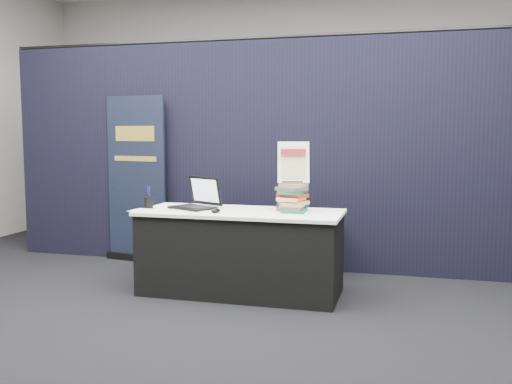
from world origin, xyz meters
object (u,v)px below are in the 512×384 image
object	(u,v)px
pullup_banner	(137,189)
display_table	(241,252)
stacking_chair	(317,221)
laptop	(194,201)
book_stack_tall	(292,197)
book_stack_short	(292,208)
info_sign	(293,163)

from	to	relation	value
pullup_banner	display_table	bearing A→B (deg)	-23.93
display_table	stacking_chair	xyz separation A→B (m)	(0.55, 0.89, 0.17)
laptop	book_stack_tall	size ratio (longest dim) A/B	1.68
book_stack_short	stacking_chair	distance (m)	0.93
laptop	book_stack_tall	xyz separation A→B (m)	(0.91, 0.04, 0.06)
display_table	book_stack_short	world-z (taller)	book_stack_short
laptop	book_stack_short	bearing A→B (deg)	22.78
book_stack_tall	book_stack_short	size ratio (longest dim) A/B	1.44
book_stack_short	info_sign	bearing A→B (deg)	97.21
book_stack_tall	info_sign	distance (m)	0.31
book_stack_tall	book_stack_short	world-z (taller)	book_stack_tall
info_sign	stacking_chair	bearing A→B (deg)	69.03
pullup_banner	stacking_chair	world-z (taller)	pullup_banner
info_sign	stacking_chair	xyz separation A→B (m)	(0.10, 0.77, -0.63)
book_stack_tall	info_sign	world-z (taller)	info_sign
display_table	book_stack_tall	bearing A→B (deg)	11.32
display_table	stacking_chair	distance (m)	1.06
stacking_chair	display_table	bearing A→B (deg)	-116.84
display_table	book_stack_short	bearing A→B (deg)	-0.73
book_stack_short	info_sign	distance (m)	0.41
display_table	book_stack_short	size ratio (longest dim) A/B	9.34
display_table	stacking_chair	bearing A→B (deg)	58.39
display_table	pullup_banner	world-z (taller)	pullup_banner
display_table	pullup_banner	size ratio (longest dim) A/B	0.98
display_table	book_stack_short	distance (m)	0.62
stacking_chair	info_sign	bearing A→B (deg)	-92.37
info_sign	stacking_chair	world-z (taller)	info_sign
display_table	laptop	size ratio (longest dim) A/B	3.86
pullup_banner	stacking_chair	xyz separation A→B (m)	(2.05, -0.06, -0.27)
book_stack_short	display_table	bearing A→B (deg)	179.27
display_table	pullup_banner	xyz separation A→B (m)	(-1.50, 0.95, 0.44)
book_stack_short	stacking_chair	world-z (taller)	stacking_chair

